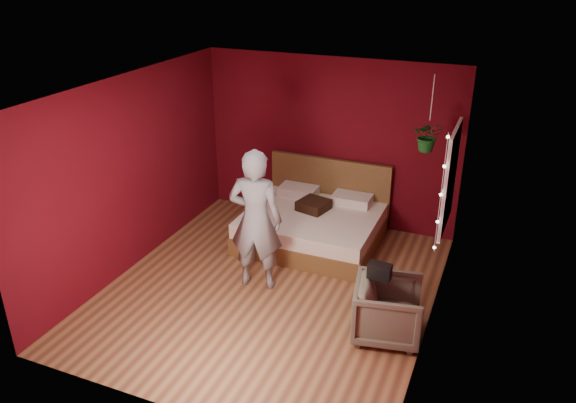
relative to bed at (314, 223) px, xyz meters
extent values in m
plane|color=#98643D|center=(-0.05, -1.47, -0.28)|extent=(4.50, 4.50, 0.00)
cube|color=#550913|center=(-0.05, 0.79, 1.02)|extent=(4.00, 0.02, 2.60)
cube|color=#550913|center=(-0.05, -3.73, 1.02)|extent=(4.00, 0.02, 2.60)
cube|color=#550913|center=(-2.06, -1.47, 1.02)|extent=(0.02, 4.50, 2.60)
cube|color=#550913|center=(1.96, -1.47, 1.02)|extent=(0.02, 4.50, 2.60)
cube|color=silver|center=(-0.05, -1.47, 2.33)|extent=(4.00, 4.50, 0.02)
cube|color=white|center=(1.92, -0.57, 1.22)|extent=(0.04, 0.97, 1.27)
cube|color=black|center=(1.90, -0.57, 1.22)|extent=(0.02, 0.85, 1.15)
cube|color=white|center=(1.90, -0.57, 1.22)|extent=(0.03, 0.05, 1.15)
cube|color=white|center=(1.90, -0.57, 1.22)|extent=(0.03, 0.85, 0.05)
cylinder|color=silver|center=(1.89, -1.09, 1.22)|extent=(0.01, 0.01, 1.45)
sphere|color=#FFF2CC|center=(1.89, -1.09, 0.55)|extent=(0.04, 0.04, 0.04)
sphere|color=#FFF2CC|center=(1.89, -1.09, 0.89)|extent=(0.04, 0.04, 0.04)
sphere|color=#FFF2CC|center=(1.89, -1.09, 1.22)|extent=(0.04, 0.04, 0.04)
sphere|color=#FFF2CC|center=(1.89, -1.09, 1.56)|extent=(0.04, 0.04, 0.04)
sphere|color=#FFF2CC|center=(1.89, -1.09, 1.90)|extent=(0.04, 0.04, 0.04)
cube|color=brown|center=(0.00, -0.09, -0.14)|extent=(1.94, 1.65, 0.27)
cube|color=silver|center=(0.00, -0.09, 0.10)|extent=(1.90, 1.61, 0.21)
cube|color=brown|center=(0.00, 0.69, 0.26)|extent=(1.94, 0.08, 1.06)
cube|color=silver|center=(-0.44, 0.46, 0.27)|extent=(0.58, 0.37, 0.14)
cube|color=silver|center=(0.44, 0.46, 0.27)|extent=(0.58, 0.37, 0.14)
imported|color=gray|center=(-0.26, -1.43, 0.65)|extent=(0.74, 0.55, 1.86)
imported|color=#696553|center=(1.55, -1.84, 0.06)|extent=(0.87, 0.86, 0.68)
cube|color=black|center=(1.40, -1.77, 0.50)|extent=(0.26, 0.15, 0.18)
cube|color=#321D10|center=(-0.02, 0.04, 0.28)|extent=(0.49, 0.49, 0.14)
cylinder|color=silver|center=(1.52, 0.02, 2.03)|extent=(0.01, 0.01, 0.58)
imported|color=#195A20|center=(1.52, 0.02, 1.54)|extent=(0.42, 0.38, 0.41)
camera|label=1|loc=(2.50, -7.06, 3.74)|focal=35.00mm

